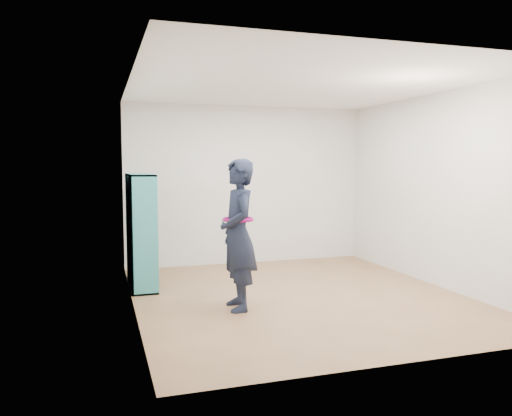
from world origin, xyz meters
name	(u,v)px	position (x,y,z in m)	size (l,w,h in m)	color
floor	(298,296)	(0.00, 0.00, 0.00)	(4.50, 4.50, 0.00)	brown
ceiling	(300,85)	(0.00, 0.00, 2.60)	(4.50, 4.50, 0.00)	white
wall_left	(132,196)	(-2.00, 0.00, 1.30)	(0.02, 4.50, 2.60)	beige
wall_right	(436,190)	(2.00, 0.00, 1.30)	(0.02, 4.50, 2.60)	beige
wall_back	(247,185)	(0.00, 2.25, 1.30)	(4.00, 0.02, 2.60)	beige
wall_front	(406,207)	(0.00, -2.25, 1.30)	(4.00, 0.02, 2.60)	beige
bookshelf	(139,231)	(-1.85, 1.14, 0.75)	(0.33, 1.14, 1.52)	teal
person	(238,234)	(-0.87, -0.32, 0.86)	(0.42, 0.63, 1.71)	black
smartphone	(223,224)	(-1.02, -0.22, 0.97)	(0.01, 0.09, 0.12)	silver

